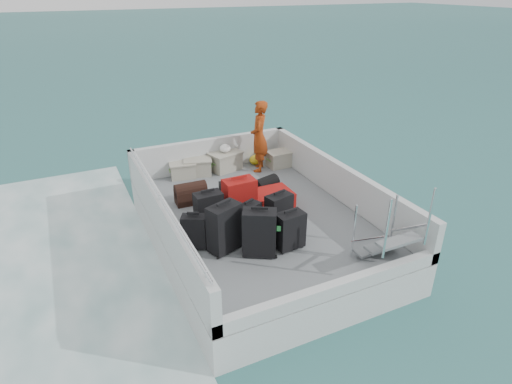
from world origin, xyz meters
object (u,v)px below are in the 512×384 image
(suitcase_5, at_px, (240,199))
(passenger, at_px, (259,136))
(suitcase_0, at_px, (225,228))
(suitcase_2, at_px, (209,211))
(suitcase_8, at_px, (268,201))
(crate_0, at_px, (183,171))
(suitcase_1, at_px, (194,232))
(suitcase_6, at_px, (290,231))
(crate_2, at_px, (226,162))
(suitcase_4, at_px, (249,220))
(crate_3, at_px, (280,159))
(suitcase_7, at_px, (279,212))
(crate_1, at_px, (198,167))
(suitcase_3, at_px, (259,233))

(suitcase_5, xyz_separation_m, passenger, (1.27, 1.85, 0.40))
(suitcase_0, xyz_separation_m, suitcase_2, (0.01, 0.74, -0.06))
(suitcase_8, relative_size, crate_0, 1.68)
(suitcase_1, height_order, suitcase_6, suitcase_6)
(suitcase_0, relative_size, crate_2, 1.23)
(suitcase_4, relative_size, crate_3, 1.03)
(suitcase_4, bearing_deg, crate_2, 51.33)
(suitcase_8, height_order, crate_2, crate_2)
(suitcase_1, height_order, suitcase_4, same)
(suitcase_7, xyz_separation_m, crate_0, (-0.87, 2.74, -0.16))
(crate_1, bearing_deg, suitcase_4, -90.48)
(suitcase_1, height_order, crate_3, suitcase_1)
(crate_1, bearing_deg, crate_3, -10.44)
(suitcase_0, height_order, suitcase_4, suitcase_0)
(suitcase_6, relative_size, suitcase_8, 0.71)
(suitcase_0, height_order, crate_3, suitcase_0)
(suitcase_7, bearing_deg, crate_1, 87.37)
(suitcase_1, height_order, suitcase_8, suitcase_1)
(crate_3, bearing_deg, suitcase_4, -127.98)
(suitcase_1, distance_m, suitcase_7, 1.49)
(suitcase_8, distance_m, crate_3, 2.09)
(crate_0, bearing_deg, crate_1, 0.00)
(suitcase_2, bearing_deg, suitcase_7, -26.32)
(suitcase_7, height_order, crate_1, suitcase_7)
(suitcase_5, xyz_separation_m, crate_1, (-0.05, 2.17, -0.21))
(passenger, bearing_deg, crate_0, -70.55)
(suitcase_1, bearing_deg, crate_0, 105.28)
(suitcase_0, height_order, suitcase_3, suitcase_0)
(crate_2, xyz_separation_m, passenger, (0.67, -0.32, 0.59))
(suitcase_7, bearing_deg, suitcase_5, 115.72)
(suitcase_0, height_order, suitcase_2, suitcase_0)
(suitcase_2, height_order, suitcase_4, suitcase_2)
(suitcase_3, relative_size, crate_2, 1.19)
(crate_0, height_order, passenger, passenger)
(suitcase_0, height_order, suitcase_6, suitcase_0)
(suitcase_2, height_order, crate_0, suitcase_2)
(suitcase_5, relative_size, crate_3, 1.37)
(crate_2, bearing_deg, suitcase_1, -120.58)
(crate_1, height_order, crate_2, crate_2)
(suitcase_4, relative_size, suitcase_7, 0.91)
(crate_1, bearing_deg, suitcase_5, -88.60)
(suitcase_2, relative_size, suitcase_5, 0.88)
(suitcase_0, xyz_separation_m, suitcase_5, (0.61, 0.83, -0.02))
(suitcase_5, xyz_separation_m, suitcase_6, (0.33, -1.20, -0.07))
(suitcase_2, bearing_deg, suitcase_4, -44.25)
(suitcase_1, bearing_deg, suitcase_3, -8.00)
(suitcase_7, relative_size, suitcase_8, 0.72)
(crate_1, bearing_deg, suitcase_1, -109.44)
(suitcase_2, xyz_separation_m, crate_3, (2.40, 1.91, -0.16))
(suitcase_7, bearing_deg, suitcase_4, 165.54)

